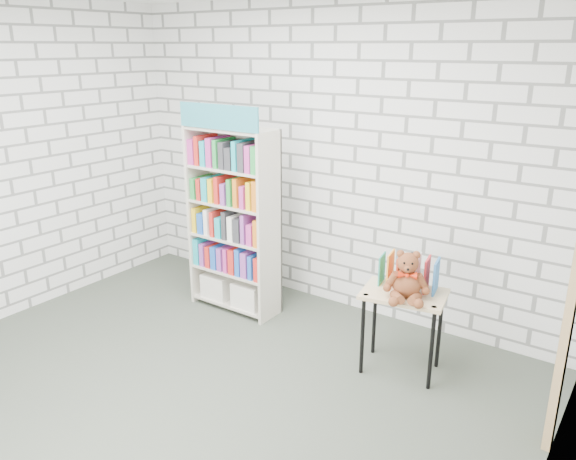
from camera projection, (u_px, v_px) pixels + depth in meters
The scene contains 7 objects.
ground at pixel (184, 398), 3.99m from camera, with size 4.50×4.50×0.00m, color #3F463B.
room_shell at pixel (167, 149), 3.43m from camera, with size 4.52×4.02×2.81m.
bookshelf at pixel (234, 219), 5.12m from camera, with size 0.86×0.33×1.92m.
display_table at pixel (403, 304), 4.17m from camera, with size 0.67×0.52×0.65m.
table_books at pixel (408, 272), 4.19m from camera, with size 0.45×0.26×0.25m.
teddy_bear at pixel (407, 280), 4.00m from camera, with size 0.33×0.32×0.36m.
door_trim at pixel (573, 292), 3.19m from camera, with size 0.05×0.12×2.10m, color tan.
Camera 1 is at (2.57, -2.37, 2.38)m, focal length 35.00 mm.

